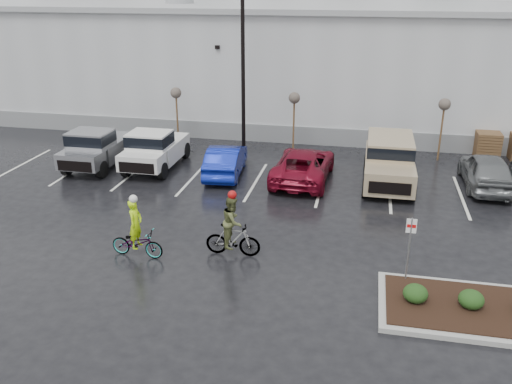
% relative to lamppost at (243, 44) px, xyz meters
% --- Properties ---
extents(ground, '(120.00, 120.00, 0.00)m').
position_rel_lamppost_xyz_m(ground, '(4.00, -12.00, -5.69)').
color(ground, black).
rests_on(ground, ground).
extents(warehouse, '(60.50, 15.50, 7.20)m').
position_rel_lamppost_xyz_m(warehouse, '(4.00, 9.99, -2.04)').
color(warehouse, '#B2B5B7').
rests_on(warehouse, ground).
extents(wooded_ridge, '(80.00, 25.00, 6.00)m').
position_rel_lamppost_xyz_m(wooded_ridge, '(4.00, 33.00, -2.69)').
color(wooded_ridge, '#243D19').
rests_on(wooded_ridge, ground).
extents(lamppost, '(0.50, 1.00, 9.22)m').
position_rel_lamppost_xyz_m(lamppost, '(0.00, 0.00, 0.00)').
color(lamppost, black).
rests_on(lamppost, ground).
extents(sapling_west, '(0.60, 0.60, 3.20)m').
position_rel_lamppost_xyz_m(sapling_west, '(-4.00, 1.00, -2.96)').
color(sapling_west, '#503B20').
rests_on(sapling_west, ground).
extents(sapling_mid, '(0.60, 0.60, 3.20)m').
position_rel_lamppost_xyz_m(sapling_mid, '(2.50, 1.00, -2.96)').
color(sapling_mid, '#503B20').
rests_on(sapling_mid, ground).
extents(sapling_east, '(0.60, 0.60, 3.20)m').
position_rel_lamppost_xyz_m(sapling_east, '(10.00, 1.00, -2.96)').
color(sapling_east, '#503B20').
rests_on(sapling_east, ground).
extents(pallet_stack_a, '(1.20, 1.20, 1.35)m').
position_rel_lamppost_xyz_m(pallet_stack_a, '(12.50, 2.00, -5.01)').
color(pallet_stack_a, '#503B20').
rests_on(pallet_stack_a, ground).
extents(shrub_a, '(0.70, 0.70, 0.52)m').
position_rel_lamppost_xyz_m(shrub_a, '(8.00, -13.00, -5.27)').
color(shrub_a, black).
rests_on(shrub_a, curb_island).
extents(shrub_b, '(0.70, 0.70, 0.52)m').
position_rel_lamppost_xyz_m(shrub_b, '(9.50, -13.00, -5.27)').
color(shrub_b, black).
rests_on(shrub_b, curb_island).
extents(fire_lane_sign, '(0.30, 0.05, 2.20)m').
position_rel_lamppost_xyz_m(fire_lane_sign, '(7.80, -11.80, -4.28)').
color(fire_lane_sign, gray).
rests_on(fire_lane_sign, ground).
extents(pickup_silver, '(2.10, 5.20, 1.96)m').
position_rel_lamppost_xyz_m(pickup_silver, '(-6.57, -3.13, -4.71)').
color(pickup_silver, '#939499').
rests_on(pickup_silver, ground).
extents(pickup_white, '(2.10, 5.20, 1.96)m').
position_rel_lamppost_xyz_m(pickup_white, '(-3.73, -2.76, -4.71)').
color(pickup_white, silver).
rests_on(pickup_white, ground).
extents(car_blue, '(1.90, 4.44, 1.42)m').
position_rel_lamppost_xyz_m(car_blue, '(-0.10, -3.34, -4.97)').
color(car_blue, navy).
rests_on(car_blue, ground).
extents(car_red, '(2.64, 5.34, 1.46)m').
position_rel_lamppost_xyz_m(car_red, '(3.58, -3.31, -4.96)').
color(car_red, maroon).
rests_on(car_red, ground).
extents(suv_tan, '(2.20, 5.10, 2.06)m').
position_rel_lamppost_xyz_m(suv_tan, '(7.41, -3.10, -4.66)').
color(suv_tan, tan).
rests_on(suv_tan, ground).
extents(car_grey, '(1.89, 4.63, 1.57)m').
position_rel_lamppost_xyz_m(car_grey, '(11.63, -2.59, -4.90)').
color(car_grey, slate).
rests_on(car_grey, ground).
extents(cyclist_hivis, '(1.86, 0.74, 2.22)m').
position_rel_lamppost_xyz_m(cyclist_hivis, '(-0.93, -11.81, -5.00)').
color(cyclist_hivis, '#3F3F44').
rests_on(cyclist_hivis, ground).
extents(cyclist_olive, '(1.80, 0.87, 2.33)m').
position_rel_lamppost_xyz_m(cyclist_olive, '(2.19, -11.08, -4.84)').
color(cyclist_olive, '#3F3F44').
rests_on(cyclist_olive, ground).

